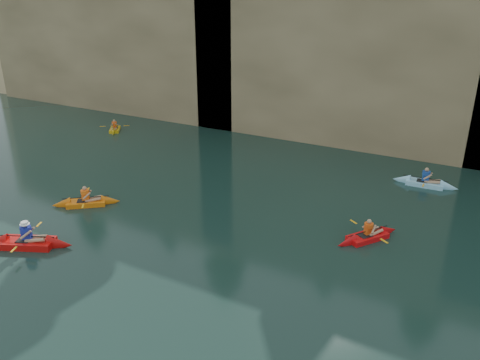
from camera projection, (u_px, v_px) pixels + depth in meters
The scene contains 11 objects.
ground at pixel (88, 329), 14.82m from camera, with size 160.00×160.00×0.00m, color black.
cliff at pixel (362, 43), 36.86m from camera, with size 70.00×16.00×12.00m, color tan.
cliff_slab_west at pixel (107, 48), 40.07m from camera, with size 26.00×2.40×10.56m, color tan.
cliff_slab_center at pixel (361, 61), 30.09m from camera, with size 24.00×2.40×11.40m, color tan.
sea_cave_west at pixel (123, 90), 39.89m from camera, with size 4.50×1.00×4.00m, color black.
sea_cave_center at pixel (271, 114), 33.79m from camera, with size 3.50×1.00×3.20m, color black.
main_kayaker at pixel (28, 242), 19.50m from camera, with size 3.79×2.37×1.41m.
kayaker_orange at pixel (86, 202), 23.24m from camera, with size 3.04×2.65×1.25m.
kayaker_red_far at pixel (368, 236), 20.06m from camera, with size 2.40×3.08×1.19m.
kayaker_yellow at pixel (115, 129), 35.42m from camera, with size 2.10×2.56×1.09m.
kayaker_ltblue_mid at pixel (425, 183), 25.54m from camera, with size 3.43×2.54×1.30m.
Camera 1 is at (9.98, -8.12, 9.98)m, focal length 35.00 mm.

